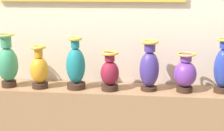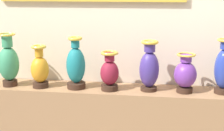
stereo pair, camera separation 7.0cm
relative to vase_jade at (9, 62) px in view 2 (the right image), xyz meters
name	(u,v)px [view 2 (the right image)]	position (x,y,z in m)	size (l,w,h in m)	color
back_wall	(115,29)	(0.80, 0.26, 0.24)	(4.68, 0.14, 2.89)	beige
vase_jade	(9,62)	(0.00, 0.00, 0.00)	(0.16, 0.16, 0.41)	#382319
vase_amber	(40,69)	(0.25, 0.00, -0.04)	(0.14, 0.14, 0.33)	#382319
vase_teal	(76,66)	(0.53, 0.01, -0.01)	(0.14, 0.14, 0.40)	#382319
vase_burgundy	(110,72)	(0.79, 0.00, -0.05)	(0.14, 0.14, 0.29)	#382319
vase_indigo	(149,68)	(1.08, 0.03, -0.01)	(0.15, 0.15, 0.38)	#382319
vase_violet	(185,74)	(1.34, 0.02, -0.05)	(0.16, 0.16, 0.29)	#382319
vase_cobalt	(224,68)	(1.61, 0.04, 0.00)	(0.13, 0.13, 0.40)	#382319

